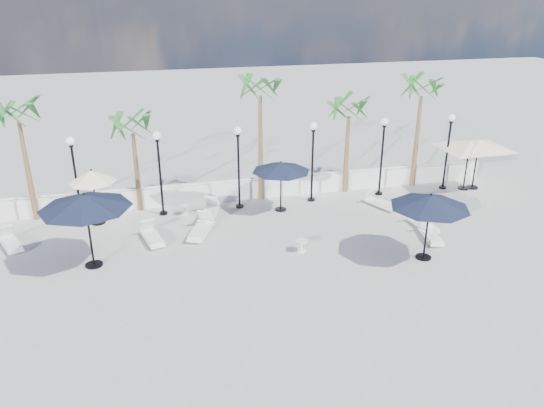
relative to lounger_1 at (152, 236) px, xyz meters
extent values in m
plane|color=#989893|center=(4.06, -3.82, -0.22)|extent=(100.00, 100.00, 0.00)
cube|color=silver|center=(4.06, 3.68, 0.23)|extent=(26.00, 0.30, 0.90)
cube|color=silver|center=(4.06, 3.68, 0.75)|extent=(26.00, 0.12, 0.08)
cylinder|color=black|center=(-2.94, 2.68, -0.17)|extent=(0.36, 0.36, 0.10)
cylinder|color=black|center=(-2.94, 2.68, 1.53)|extent=(0.10, 0.10, 3.50)
cylinder|color=black|center=(-2.94, 2.68, 3.23)|extent=(0.18, 0.18, 0.10)
sphere|color=white|center=(-2.94, 2.68, 3.44)|extent=(0.36, 0.36, 0.36)
cylinder|color=black|center=(0.56, 2.68, -0.17)|extent=(0.36, 0.36, 0.10)
cylinder|color=black|center=(0.56, 2.68, 1.53)|extent=(0.10, 0.10, 3.50)
cylinder|color=black|center=(0.56, 2.68, 3.23)|extent=(0.18, 0.18, 0.10)
sphere|color=white|center=(0.56, 2.68, 3.44)|extent=(0.36, 0.36, 0.36)
cylinder|color=black|center=(4.06, 2.68, -0.17)|extent=(0.36, 0.36, 0.10)
cylinder|color=black|center=(4.06, 2.68, 1.53)|extent=(0.10, 0.10, 3.50)
cylinder|color=black|center=(4.06, 2.68, 3.23)|extent=(0.18, 0.18, 0.10)
sphere|color=white|center=(4.06, 2.68, 3.44)|extent=(0.36, 0.36, 0.36)
cylinder|color=black|center=(7.56, 2.68, -0.17)|extent=(0.36, 0.36, 0.10)
cylinder|color=black|center=(7.56, 2.68, 1.53)|extent=(0.10, 0.10, 3.50)
cylinder|color=black|center=(7.56, 2.68, 3.23)|extent=(0.18, 0.18, 0.10)
sphere|color=white|center=(7.56, 2.68, 3.44)|extent=(0.36, 0.36, 0.36)
cylinder|color=black|center=(11.06, 2.68, -0.17)|extent=(0.36, 0.36, 0.10)
cylinder|color=black|center=(11.06, 2.68, 1.53)|extent=(0.10, 0.10, 3.50)
cylinder|color=black|center=(11.06, 2.68, 3.23)|extent=(0.18, 0.18, 0.10)
sphere|color=white|center=(11.06, 2.68, 3.44)|extent=(0.36, 0.36, 0.36)
cylinder|color=black|center=(14.56, 2.68, -0.17)|extent=(0.36, 0.36, 0.10)
cylinder|color=black|center=(14.56, 2.68, 1.53)|extent=(0.10, 0.10, 3.50)
cylinder|color=black|center=(14.56, 2.68, 3.23)|extent=(0.18, 0.18, 0.10)
sphere|color=white|center=(14.56, 2.68, 3.44)|extent=(0.36, 0.36, 0.36)
cone|color=brown|center=(-4.94, 3.48, 1.98)|extent=(0.28, 0.28, 4.40)
cone|color=brown|center=(-0.44, 3.48, 1.58)|extent=(0.28, 0.28, 3.60)
cone|color=brown|center=(5.26, 3.48, 2.28)|extent=(0.28, 0.28, 5.00)
cone|color=brown|center=(9.56, 3.48, 1.68)|extent=(0.28, 0.28, 3.80)
cone|color=brown|center=(13.26, 3.48, 2.08)|extent=(0.28, 0.28, 4.60)
cube|color=silver|center=(0.00, -0.02, -0.08)|extent=(0.97, 1.82, 0.09)
cube|color=silver|center=(0.06, -0.25, 0.02)|extent=(0.80, 1.27, 0.09)
cube|color=silver|center=(-0.16, 0.66, 0.26)|extent=(0.62, 0.53, 0.54)
cube|color=silver|center=(-5.45, 0.75, -0.09)|extent=(1.21, 1.78, 0.09)
cube|color=silver|center=(-5.36, 0.54, 0.02)|extent=(0.95, 1.26, 0.09)
cube|color=silver|center=(-5.73, 1.38, 0.25)|extent=(0.65, 0.58, 0.53)
cube|color=silver|center=(1.98, 0.16, -0.07)|extent=(1.34, 2.02, 0.10)
cube|color=silver|center=(1.88, -0.08, 0.05)|extent=(1.06, 1.43, 0.10)
cube|color=silver|center=(2.29, 0.88, 0.32)|extent=(0.73, 0.65, 0.60)
cube|color=silver|center=(2.49, 1.74, -0.07)|extent=(1.25, 1.98, 0.10)
cube|color=silver|center=(2.40, 1.50, 0.04)|extent=(1.00, 1.40, 0.10)
cube|color=silver|center=(2.76, 2.45, 0.31)|extent=(0.71, 0.62, 0.59)
cube|color=silver|center=(11.05, -2.46, -0.09)|extent=(0.82, 1.72, 0.09)
cube|color=silver|center=(11.01, -2.68, 0.01)|extent=(0.70, 1.19, 0.09)
cube|color=silver|center=(11.16, -1.80, 0.24)|extent=(0.58, 0.47, 0.52)
cube|color=silver|center=(11.28, -1.42, -0.09)|extent=(0.71, 1.70, 0.09)
cube|color=silver|center=(11.31, -1.65, 0.01)|extent=(0.62, 1.16, 0.09)
cube|color=silver|center=(11.22, -0.76, 0.24)|extent=(0.55, 0.44, 0.52)
cube|color=silver|center=(10.53, 1.18, -0.09)|extent=(1.19, 1.76, 0.09)
cube|color=silver|center=(10.62, 0.97, 0.01)|extent=(0.94, 1.25, 0.09)
cube|color=silver|center=(10.26, 1.80, 0.25)|extent=(0.64, 0.58, 0.52)
cylinder|color=silver|center=(1.50, 2.38, -0.21)|extent=(0.34, 0.34, 0.03)
cylinder|color=silver|center=(1.50, 2.38, -0.02)|extent=(0.05, 0.05, 0.41)
cylinder|color=silver|center=(1.50, 2.38, 0.20)|extent=(0.45, 0.45, 0.03)
cylinder|color=silver|center=(5.63, -2.23, -0.21)|extent=(0.37, 0.37, 0.03)
cylinder|color=silver|center=(5.63, -2.23, 0.00)|extent=(0.05, 0.05, 0.44)
cylinder|color=silver|center=(5.63, -2.23, 0.22)|extent=(0.48, 0.48, 0.03)
cylinder|color=black|center=(-2.17, -1.52, -0.19)|extent=(0.64, 0.64, 0.07)
cylinder|color=black|center=(-2.17, -1.52, 1.17)|extent=(0.08, 0.08, 2.78)
cone|color=black|center=(-2.17, -1.52, 2.35)|extent=(3.29, 3.29, 0.51)
sphere|color=black|center=(-2.17, -1.52, 2.64)|extent=(0.09, 0.09, 0.09)
cylinder|color=black|center=(5.85, 1.90, -0.19)|extent=(0.53, 0.53, 0.06)
cylinder|color=black|center=(5.85, 1.90, 0.91)|extent=(0.07, 0.07, 2.27)
cone|color=black|center=(5.85, 1.90, 1.88)|extent=(2.65, 2.65, 0.43)
sphere|color=black|center=(5.85, 1.90, 2.12)|extent=(0.08, 0.08, 0.08)
cylinder|color=black|center=(9.99, -3.83, -0.19)|extent=(0.59, 0.59, 0.06)
cylinder|color=black|center=(9.99, -3.83, 1.04)|extent=(0.07, 0.07, 2.53)
cone|color=black|center=(9.99, -3.83, 2.11)|extent=(2.95, 2.95, 0.47)
sphere|color=black|center=(9.99, -3.83, 2.38)|extent=(0.08, 0.08, 0.08)
cylinder|color=black|center=(15.56, 2.38, -0.19)|extent=(0.55, 0.55, 0.06)
cylinder|color=black|center=(15.56, 2.38, 1.00)|extent=(0.07, 0.07, 2.45)
pyramid|color=beige|center=(15.56, 2.38, 2.25)|extent=(5.41, 5.41, 0.37)
cylinder|color=black|center=(16.06, 2.38, -0.19)|extent=(0.58, 0.58, 0.07)
cylinder|color=black|center=(16.06, 2.38, 1.03)|extent=(0.08, 0.08, 2.50)
pyramid|color=beige|center=(16.06, 2.38, 2.31)|extent=(5.43, 5.43, 0.39)
cylinder|color=black|center=(-2.25, 2.38, -0.19)|extent=(0.63, 0.63, 0.07)
cylinder|color=black|center=(-2.25, 2.38, 0.96)|extent=(0.08, 0.08, 2.36)
cone|color=beige|center=(-2.25, 2.38, 1.94)|extent=(2.03, 2.03, 0.51)
sphere|color=black|center=(-2.25, 2.38, 2.22)|extent=(0.09, 0.09, 0.09)
camera|label=1|loc=(0.22, -19.81, 9.46)|focal=35.00mm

